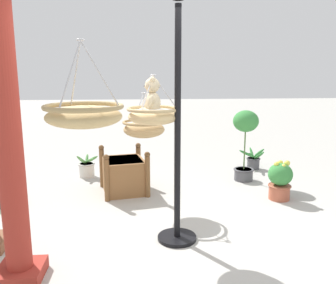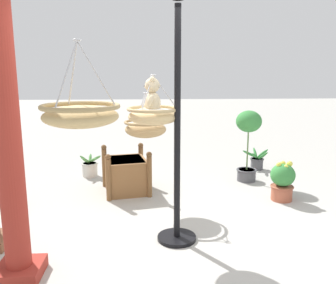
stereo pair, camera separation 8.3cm
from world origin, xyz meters
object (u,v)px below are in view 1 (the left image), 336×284
object	(u,v)px
teddy_bear	(151,98)
potted_plant_tall_leafy	(87,168)
hanging_basket_with_teddy	(153,115)
wooden_planter_box	(124,174)
display_pole_central	(177,169)
potted_plant_small_succulent	(280,180)
hanging_basket_left_high	(84,115)
potted_plant_trailing_ivy	(3,182)
potted_plant_conical_shrub	(245,136)
hanging_basket_right_low	(144,128)
greenhouse_pillar_far_back	(8,131)
potted_plant_bushy_green	(253,161)

from	to	relation	value
teddy_bear	potted_plant_tall_leafy	xyz separation A→B (m)	(2.40, 1.09, -1.42)
hanging_basket_with_teddy	wooden_planter_box	size ratio (longest dim) A/B	0.67
display_pole_central	potted_plant_tall_leafy	size ratio (longest dim) A/B	6.41
wooden_planter_box	potted_plant_small_succulent	world-z (taller)	wooden_planter_box
hanging_basket_left_high	potted_plant_trailing_ivy	size ratio (longest dim) A/B	0.90
teddy_bear	potted_plant_trailing_ivy	size ratio (longest dim) A/B	0.59
wooden_planter_box	potted_plant_conical_shrub	bearing A→B (deg)	-78.17
hanging_basket_right_low	greenhouse_pillar_far_back	bearing A→B (deg)	147.07
potted_plant_trailing_ivy	display_pole_central	bearing A→B (deg)	-117.59
display_pole_central	potted_plant_bushy_green	bearing A→B (deg)	-32.51
hanging_basket_with_teddy	potted_plant_bushy_green	bearing A→B (deg)	-37.47
potted_plant_conical_shrub	potted_plant_trailing_ivy	size ratio (longest dim) A/B	1.75
hanging_basket_left_high	hanging_basket_right_low	distance (m)	2.35
teddy_bear	hanging_basket_right_low	xyz separation A→B (m)	(1.01, 0.07, -0.49)
hanging_basket_with_teddy	potted_plant_small_succulent	distance (m)	2.42
teddy_bear	greenhouse_pillar_far_back	world-z (taller)	greenhouse_pillar_far_back
hanging_basket_right_low	potted_plant_small_succulent	bearing A→B (deg)	-90.14
potted_plant_conical_shrub	display_pole_central	bearing A→B (deg)	146.56
greenhouse_pillar_far_back	hanging_basket_with_teddy	bearing A→B (deg)	-57.59
display_pole_central	potted_plant_tall_leafy	world-z (taller)	display_pole_central
potted_plant_bushy_green	potted_plant_small_succulent	distance (m)	1.68
greenhouse_pillar_far_back	wooden_planter_box	distance (m)	2.72
potted_plant_bushy_green	hanging_basket_with_teddy	bearing A→B (deg)	142.53
hanging_basket_right_low	wooden_planter_box	xyz separation A→B (m)	(0.52, 0.32, -0.81)
hanging_basket_right_low	teddy_bear	bearing A→B (deg)	-176.03
potted_plant_tall_leafy	greenhouse_pillar_far_back	bearing A→B (deg)	177.25
hanging_basket_right_low	greenhouse_pillar_far_back	world-z (taller)	greenhouse_pillar_far_back
hanging_basket_left_high	potted_plant_tall_leafy	world-z (taller)	hanging_basket_left_high
potted_plant_bushy_green	potted_plant_small_succulent	bearing A→B (deg)	175.08
display_pole_central	potted_plant_bushy_green	xyz separation A→B (m)	(2.82, -1.80, -0.66)
display_pole_central	potted_plant_bushy_green	world-z (taller)	display_pole_central
hanging_basket_right_low	potted_plant_conical_shrub	bearing A→B (deg)	-61.26
hanging_basket_with_teddy	greenhouse_pillar_far_back	world-z (taller)	greenhouse_pillar_far_back
potted_plant_bushy_green	potted_plant_conical_shrub	size ratio (longest dim) A/B	0.46
display_pole_central	hanging_basket_with_teddy	world-z (taller)	display_pole_central
hanging_basket_left_high	greenhouse_pillar_far_back	size ratio (longest dim) A/B	0.22
hanging_basket_with_teddy	potted_plant_small_succulent	world-z (taller)	hanging_basket_with_teddy
display_pole_central	potted_plant_small_succulent	size ratio (longest dim) A/B	4.39
hanging_basket_with_teddy	hanging_basket_right_low	distance (m)	1.06
hanging_basket_right_low	hanging_basket_with_teddy	bearing A→B (deg)	-174.83
potted_plant_conical_shrub	hanging_basket_left_high	bearing A→B (deg)	145.42
potted_plant_small_succulent	potted_plant_trailing_ivy	distance (m)	3.99
display_pole_central	hanging_basket_with_teddy	xyz separation A→B (m)	(0.15, 0.25, 0.58)
display_pole_central	potted_plant_conical_shrub	size ratio (longest dim) A/B	2.11
teddy_bear	hanging_basket_left_high	xyz separation A→B (m)	(-1.24, 0.54, -0.02)
wooden_planter_box	potted_plant_small_succulent	bearing A→B (deg)	-102.81
hanging_basket_left_high	potted_plant_small_succulent	distance (m)	3.57
potted_plant_bushy_green	potted_plant_small_succulent	size ratio (longest dim) A/B	0.95
greenhouse_pillar_far_back	potted_plant_tall_leafy	world-z (taller)	greenhouse_pillar_far_back
display_pole_central	potted_plant_trailing_ivy	size ratio (longest dim) A/B	3.70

